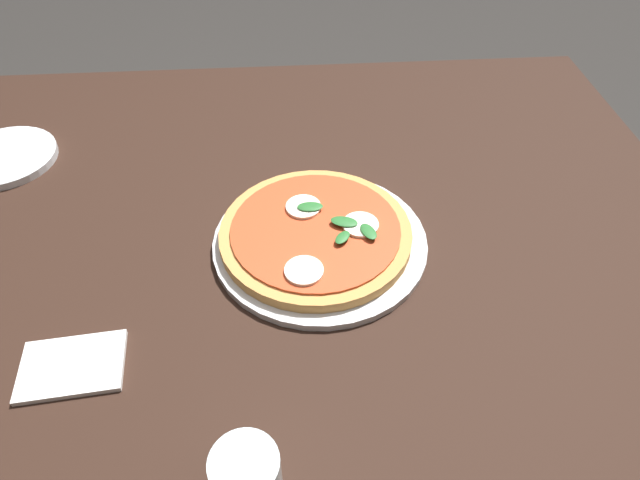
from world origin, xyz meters
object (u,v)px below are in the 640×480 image
at_px(serving_tray, 320,242).
at_px(plate_white, 4,157).
at_px(napkin, 72,366).
at_px(dining_table, 272,262).
at_px(pizza, 316,233).

bearing_deg(serving_tray, plate_white, 155.28).
height_order(serving_tray, napkin, serving_tray).
bearing_deg(serving_tray, dining_table, 150.88).
xyz_separation_m(pizza, napkin, (-0.33, -0.20, -0.02)).
height_order(dining_table, serving_tray, serving_tray).
distance_m(serving_tray, napkin, 0.39).
xyz_separation_m(dining_table, plate_white, (-0.49, 0.22, 0.09)).
xyz_separation_m(dining_table, napkin, (-0.25, -0.25, 0.09)).
relative_size(serving_tray, plate_white, 1.78).
bearing_deg(pizza, dining_table, 150.58).
bearing_deg(pizza, plate_white, 155.29).
bearing_deg(serving_tray, pizza, 154.58).
xyz_separation_m(serving_tray, napkin, (-0.33, -0.20, -0.00)).
height_order(serving_tray, plate_white, plate_white).
bearing_deg(plate_white, napkin, -63.02).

